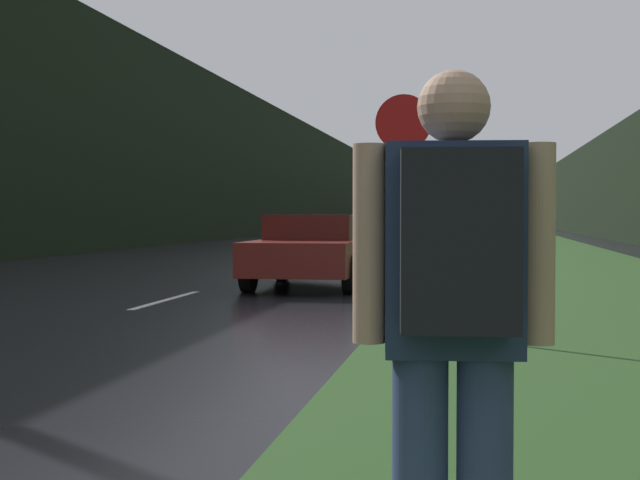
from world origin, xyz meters
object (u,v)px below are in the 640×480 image
(car_passing_far, at_px, (412,227))
(car_oncoming, at_px, (368,224))
(stop_sign, at_px, (403,189))
(delivery_truck, at_px, (408,209))
(car_passing_near, at_px, (313,250))
(hitchhiker_with_backpack, at_px, (454,319))

(car_passing_far, distance_m, car_oncoming, 13.29)
(stop_sign, bearing_deg, car_oncoming, 97.36)
(delivery_truck, bearing_deg, car_passing_near, -87.09)
(car_passing_near, relative_size, car_oncoming, 0.95)
(car_oncoming, xyz_separation_m, delivery_truck, (-0.00, 32.71, 1.15))
(hitchhiker_with_backpack, distance_m, car_passing_far, 39.38)
(car_passing_near, relative_size, delivery_truck, 0.51)
(stop_sign, relative_size, hitchhiker_with_backpack, 1.50)
(stop_sign, height_order, car_passing_near, stop_sign)
(car_passing_near, height_order, delivery_truck, delivery_truck)
(stop_sign, relative_size, car_passing_far, 0.67)
(hitchhiker_with_backpack, height_order, car_passing_near, hitchhiker_with_backpack)
(car_passing_far, xyz_separation_m, car_oncoming, (-3.62, 12.79, -0.00))
(car_passing_near, bearing_deg, hitchhiker_with_backpack, 102.18)
(car_oncoming, bearing_deg, car_passing_far, -74.18)
(hitchhiker_with_backpack, bearing_deg, car_passing_far, 88.20)
(car_passing_near, distance_m, delivery_truck, 71.40)
(hitchhiker_with_backpack, xyz_separation_m, car_passing_far, (-2.91, 39.27, -0.30))
(car_passing_far, bearing_deg, stop_sign, 93.87)
(car_passing_far, bearing_deg, hitchhiker_with_backpack, 94.23)
(car_oncoming, height_order, delivery_truck, delivery_truck)
(car_oncoming, distance_m, delivery_truck, 32.73)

